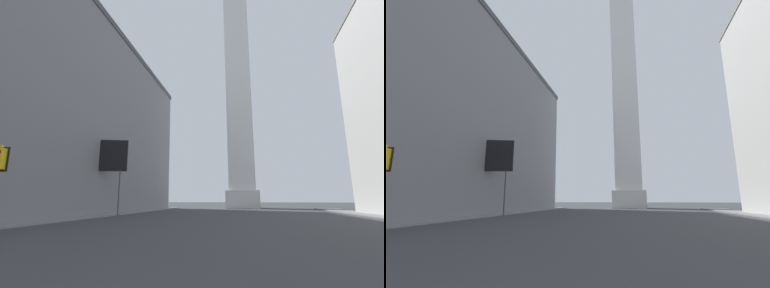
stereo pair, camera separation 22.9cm
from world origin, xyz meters
The scene contains 4 objects.
sidewalk_left centered at (-17.59, 22.20, 0.07)m, with size 5.00×74.00×0.15m, color slate.
building_left centered at (-30.92, 29.94, 14.15)m, with size 27.45×55.56×28.28m.
obelisk centered at (0.00, 61.67, 36.32)m, with size 7.75×7.75×74.73m.
billboard_sign centered at (-16.40, 27.52, 7.39)m, with size 4.99×1.68×9.70m.
Camera 1 is at (1.39, -2.41, 1.97)m, focal length 24.00 mm.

